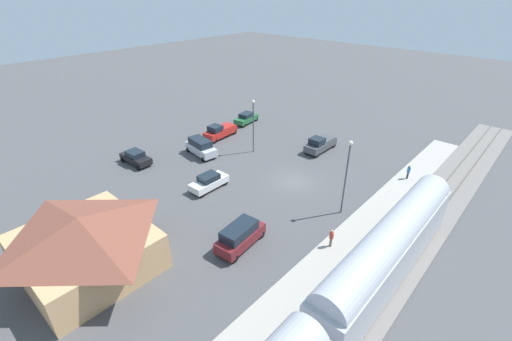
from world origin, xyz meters
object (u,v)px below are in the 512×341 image
object	(u,v)px
pickup_red	(220,131)
light_pole_near_platform	(347,169)
suv_silver	(201,147)
suv_maroon	(240,235)
pickup_charcoal	(320,144)
sedan_black	(136,157)
pedestrian_on_platform	(331,237)
sedan_green	(246,118)
sedan_white	(209,182)
pedestrian_waiting_far	(409,171)
light_pole_lot_center	(253,120)
station_building	(84,243)

from	to	relation	value
pickup_red	light_pole_near_platform	bearing A→B (deg)	167.95
suv_silver	suv_maroon	bearing A→B (deg)	149.97
pickup_charcoal	sedan_black	bearing A→B (deg)	51.05
suv_silver	pickup_charcoal	size ratio (longest dim) A/B	0.95
pedestrian_on_platform	sedan_green	bearing A→B (deg)	-33.37
pedestrian_on_platform	sedan_green	xyz separation A→B (m)	(26.38, -17.37, -0.40)
sedan_black	pickup_red	xyz separation A→B (m)	(-1.71, -12.90, 0.15)
sedan_black	suv_silver	bearing A→B (deg)	-119.83
sedan_white	pickup_charcoal	bearing A→B (deg)	-102.75
light_pole_near_platform	suv_silver	bearing A→B (deg)	2.03
pedestrian_on_platform	suv_silver	world-z (taller)	suv_silver
pedestrian_waiting_far	suv_maroon	bearing A→B (deg)	72.92
sedan_black	pedestrian_waiting_far	bearing A→B (deg)	-145.60
pedestrian_on_platform	suv_silver	xyz separation A→B (m)	(22.71, -4.70, -0.13)
pedestrian_waiting_far	light_pole_lot_center	distance (m)	19.86
light_pole_near_platform	sedan_white	bearing A→B (deg)	23.46
pedestrian_waiting_far	sedan_black	xyz separation A→B (m)	(27.31, 18.70, -0.40)
sedan_black	pickup_charcoal	size ratio (longest dim) A/B	0.85
station_building	pickup_charcoal	size ratio (longest dim) A/B	1.92
station_building	light_pole_lot_center	size ratio (longest dim) A/B	1.44
light_pole_near_platform	sedan_green	bearing A→B (deg)	-26.13
sedan_green	suv_silver	size ratio (longest dim) A/B	0.92
sedan_black	sedan_white	distance (m)	11.71
light_pole_lot_center	suv_silver	bearing A→B (deg)	49.66
station_building	sedan_white	distance (m)	14.76
sedan_white	light_pole_near_platform	xyz separation A→B (m)	(-13.32, -5.78, 4.03)
pedestrian_waiting_far	light_pole_lot_center	bearing A→B (deg)	18.16
station_building	suv_maroon	size ratio (longest dim) A/B	2.05
sedan_black	light_pole_near_platform	distance (m)	26.38
suv_maroon	suv_silver	bearing A→B (deg)	-30.03
pedestrian_on_platform	pickup_charcoal	distance (m)	20.06
pedestrian_waiting_far	suv_silver	bearing A→B (deg)	26.34
suv_silver	sedan_white	size ratio (longest dim) A/B	1.14
pickup_red	sedan_white	size ratio (longest dim) A/B	1.22
sedan_green	suv_maroon	distance (m)	30.20
light_pole_near_platform	pedestrian_on_platform	bearing A→B (deg)	110.52
sedan_black	station_building	bearing A→B (deg)	137.85
pedestrian_on_platform	suv_maroon	world-z (taller)	suv_maroon
sedan_green	light_pole_near_platform	bearing A→B (deg)	153.87
sedan_black	sedan_white	bearing A→B (deg)	-169.24
pedestrian_on_platform	sedan_white	xyz separation A→B (m)	(15.35, 0.35, -0.40)
light_pole_lot_center	sedan_green	bearing A→B (deg)	-41.62
suv_silver	sedan_white	bearing A→B (deg)	145.57
station_building	light_pole_near_platform	size ratio (longest dim) A/B	1.33
sedan_black	sedan_green	bearing A→B (deg)	-91.38
pickup_charcoal	light_pole_lot_center	world-z (taller)	light_pole_lot_center
pedestrian_waiting_far	light_pole_near_platform	bearing A→B (deg)	76.94
sedan_black	suv_silver	xyz separation A→B (m)	(-4.15, -7.23, 0.27)
pedestrian_on_platform	pedestrian_waiting_far	size ratio (longest dim) A/B	1.00
station_building	sedan_black	bearing A→B (deg)	-42.15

